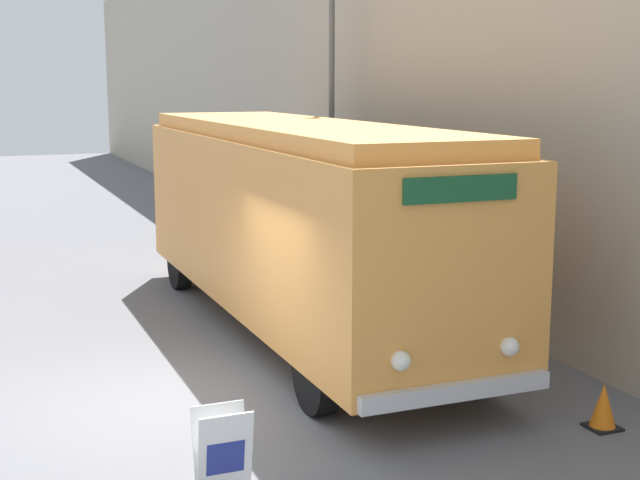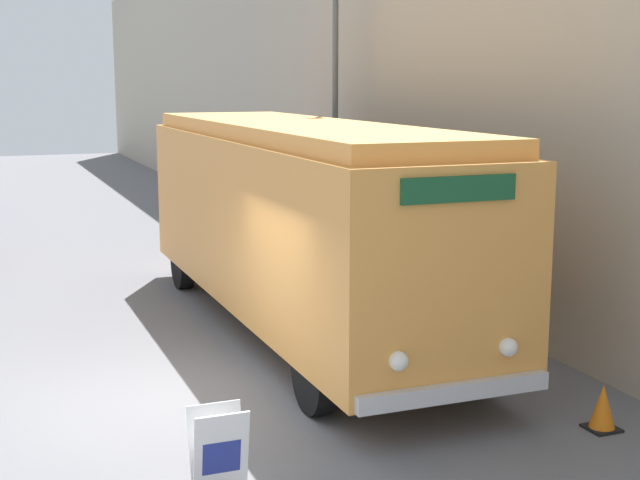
{
  "view_description": "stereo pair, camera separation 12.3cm",
  "coord_description": "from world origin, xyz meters",
  "px_view_note": "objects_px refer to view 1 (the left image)",
  "views": [
    {
      "loc": [
        -2.2,
        -10.53,
        3.99
      ],
      "look_at": [
        2.12,
        0.12,
        1.93
      ],
      "focal_mm": 50.0,
      "sensor_mm": 36.0,
      "label": 1
    },
    {
      "loc": [
        -2.09,
        -10.57,
        3.99
      ],
      "look_at": [
        2.12,
        0.12,
        1.93
      ],
      "focal_mm": 50.0,
      "sensor_mm": 36.0,
      "label": 2
    }
  ],
  "objects_px": {
    "traffic_cone": "(603,407)",
    "streetlamp": "(332,41)",
    "vintage_bus": "(297,215)",
    "sign_board": "(223,458)"
  },
  "relations": [
    {
      "from": "vintage_bus",
      "to": "streetlamp",
      "type": "relative_size",
      "value": 1.34
    },
    {
      "from": "traffic_cone",
      "to": "streetlamp",
      "type": "bearing_deg",
      "value": 87.59
    },
    {
      "from": "vintage_bus",
      "to": "streetlamp",
      "type": "bearing_deg",
      "value": 59.91
    },
    {
      "from": "vintage_bus",
      "to": "streetlamp",
      "type": "distance_m",
      "value": 5.26
    },
    {
      "from": "vintage_bus",
      "to": "traffic_cone",
      "type": "xyz_separation_m",
      "value": [
        1.82,
        -5.26,
        -1.62
      ]
    },
    {
      "from": "sign_board",
      "to": "streetlamp",
      "type": "distance_m",
      "value": 11.32
    },
    {
      "from": "sign_board",
      "to": "streetlamp",
      "type": "height_order",
      "value": "streetlamp"
    },
    {
      "from": "sign_board",
      "to": "traffic_cone",
      "type": "height_order",
      "value": "sign_board"
    },
    {
      "from": "vintage_bus",
      "to": "sign_board",
      "type": "relative_size",
      "value": 10.63
    },
    {
      "from": "streetlamp",
      "to": "traffic_cone",
      "type": "xyz_separation_m",
      "value": [
        -0.38,
        -9.06,
        -4.51
      ]
    }
  ]
}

